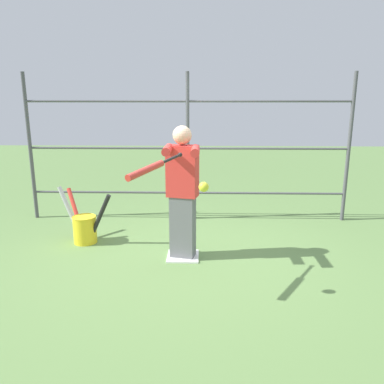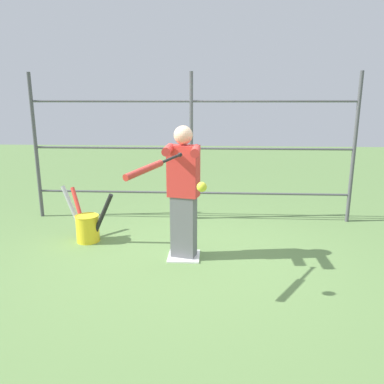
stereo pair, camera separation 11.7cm
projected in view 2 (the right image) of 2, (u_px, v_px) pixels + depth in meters
ground_plane at (184, 257)px, 4.80m from camera, size 24.00×24.00×0.00m
home_plate at (184, 256)px, 4.80m from camera, size 0.40×0.40×0.02m
fence_backstop at (191, 148)px, 6.06m from camera, size 5.24×0.06×2.39m
batter at (183, 189)px, 4.57m from camera, size 0.42×0.63×1.67m
baseball_bat_swinging at (149, 168)px, 3.59m from camera, size 0.47×0.83×0.15m
softball_in_flight at (202, 187)px, 3.51m from camera, size 0.10×0.10×0.10m
bat_bucket at (87, 226)px, 5.29m from camera, size 0.83×0.62×0.79m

